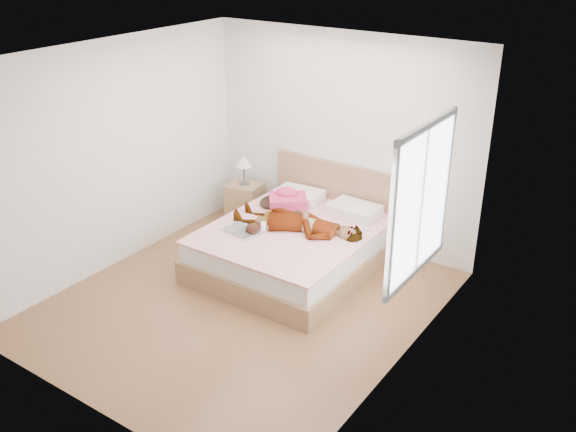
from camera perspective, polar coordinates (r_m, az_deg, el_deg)
The scene contains 11 objects.
ground at distance 6.92m, azimuth -4.02°, elevation -7.70°, with size 4.00×4.00×0.00m, color #56371A.
woman at distance 7.31m, azimuth 0.98°, elevation -0.30°, with size 0.58×1.54×0.21m, color white.
hair at distance 7.97m, azimuth -0.65°, elevation 1.37°, with size 0.45×0.55×0.08m, color black.
phone at distance 7.85m, azimuth -0.45°, elevation 1.92°, with size 0.04×0.08×0.01m, color silver.
room_shell at distance 5.65m, azimuth 11.75°, elevation 1.24°, with size 4.00×4.00×4.00m.
bed at distance 7.51m, azimuth 0.80°, elevation -2.46°, with size 1.80×2.08×1.00m.
towel at distance 7.86m, azimuth -0.04°, elevation 1.48°, with size 0.58×0.56×0.24m.
magazine at distance 7.29m, azimuth -4.21°, elevation -1.27°, with size 0.49×0.36×0.03m.
coffee_mug at distance 7.27m, azimuth -2.25°, elevation -0.95°, with size 0.12×0.09×0.10m.
plush_toy at distance 7.22m, azimuth -3.09°, elevation -1.05°, with size 0.16×0.23×0.12m.
nightstand at distance 8.64m, azimuth -3.86°, elevation 1.48°, with size 0.49×0.45×0.94m.
Camera 1 is at (3.71, -4.54, 3.68)m, focal length 40.00 mm.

